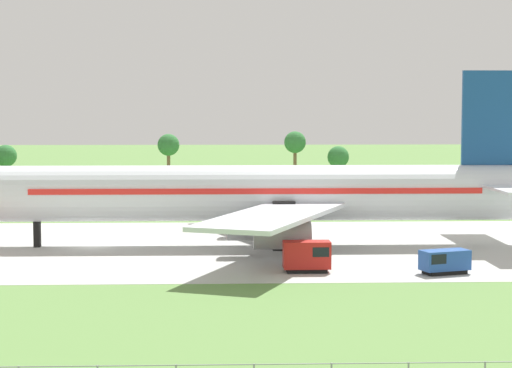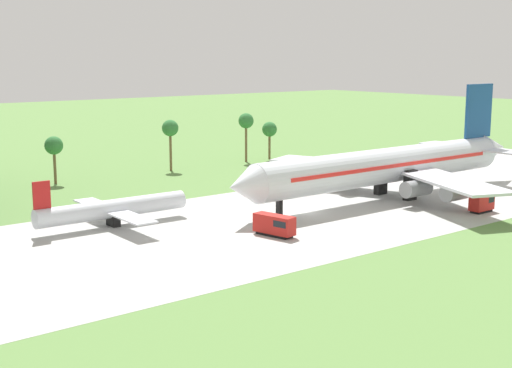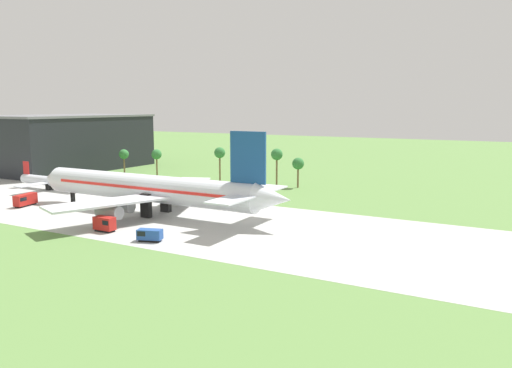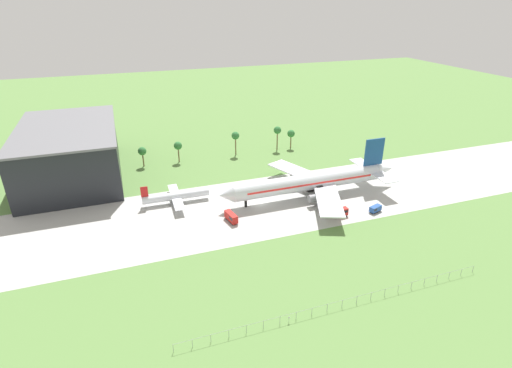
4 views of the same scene
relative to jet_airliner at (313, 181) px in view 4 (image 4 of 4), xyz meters
name	(u,v)px [view 4 (image 4 of 4)]	position (x,y,z in m)	size (l,w,h in m)	color
ground_plane	(262,205)	(-19.83, -0.41, -5.86)	(600.00, 600.00, 0.00)	#5B8442
taxiway_strip	(262,205)	(-19.83, -0.41, -5.85)	(320.00, 44.00, 0.02)	#B2B2AD
jet_airliner	(313,181)	(0.00, 0.00, 0.00)	(70.11, 51.79, 19.45)	silver
regional_aircraft	(176,196)	(-48.52, 11.37, -3.27)	(23.65, 21.27, 7.87)	silver
baggage_tug	(231,217)	(-33.47, -8.10, -4.27)	(3.19, 6.51, 2.99)	black
fuel_truck	(375,209)	(14.89, -18.36, -4.64)	(4.87, 3.28, 2.23)	black
catering_van	(341,212)	(2.52, -16.98, -4.29)	(4.40, 2.08, 2.93)	black
perimeter_fence	(342,302)	(-19.83, -55.41, -4.41)	(80.10, 0.10, 2.10)	gray
no_stopping_sign	(289,319)	(-33.78, -55.72, -4.81)	(0.44, 0.08, 1.68)	gray
terminal_building	(70,152)	(-84.04, 48.83, 4.69)	(36.72, 61.20, 21.07)	black
palm_tree_row	(227,139)	(-18.10, 50.41, 2.14)	(73.62, 3.60, 11.58)	brown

